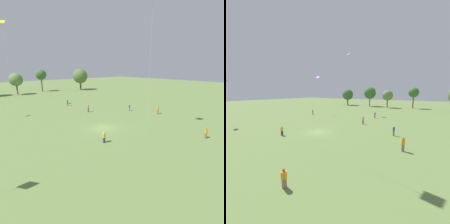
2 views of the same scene
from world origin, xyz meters
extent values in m
plane|color=olive|center=(0.00, 0.00, 0.00)|extent=(240.00, 240.00, 0.00)
cylinder|color=brown|center=(-24.39, 53.26, 1.83)|extent=(0.72, 0.72, 3.66)
sphere|color=#38662D|center=(-24.39, 53.26, 5.95)|extent=(6.10, 6.10, 6.10)
cylinder|color=brown|center=(-11.49, 54.25, 2.32)|extent=(0.53, 0.53, 4.65)
sphere|color=#38662D|center=(-11.49, 54.25, 6.95)|extent=(6.12, 6.12, 6.12)
cylinder|color=brown|center=(-1.68, 51.84, 1.99)|extent=(0.55, 0.55, 3.98)
sphere|color=#5B7F42|center=(-1.68, 51.84, 5.84)|extent=(4.96, 4.96, 4.96)
cylinder|color=brown|center=(9.03, 55.13, 2.80)|extent=(0.55, 0.55, 5.60)
sphere|color=#38662D|center=(9.03, 55.13, 7.29)|extent=(4.50, 4.50, 4.50)
cylinder|color=#847056|center=(15.34, -0.75, 0.47)|extent=(0.45, 0.45, 0.95)
cylinder|color=orange|center=(15.34, -0.75, 1.31)|extent=(0.53, 0.53, 0.73)
sphere|color=#A87A56|center=(15.34, -0.75, 1.80)|extent=(0.24, 0.24, 0.24)
cylinder|color=#847056|center=(12.65, 5.62, 0.46)|extent=(0.41, 0.41, 0.92)
cylinder|color=#2D5193|center=(12.65, 5.62, 1.22)|extent=(0.48, 0.48, 0.58)
sphere|color=beige|center=(12.65, 5.62, 1.63)|extent=(0.24, 0.24, 0.24)
cylinder|color=#847056|center=(3.69, 20.80, 0.46)|extent=(0.36, 0.36, 0.93)
cylinder|color=purple|center=(3.69, 20.80, 1.24)|extent=(0.43, 0.43, 0.63)
sphere|color=#A87A56|center=(3.69, 20.80, 1.67)|extent=(0.24, 0.24, 0.24)
cylinder|color=#847056|center=(8.98, -13.85, 0.40)|extent=(0.43, 0.43, 0.80)
cylinder|color=orange|center=(8.98, -13.85, 1.08)|extent=(0.50, 0.50, 0.56)
sphere|color=brown|center=(8.98, -13.85, 1.48)|extent=(0.24, 0.24, 0.24)
cylinder|color=#4C4C51|center=(4.30, 11.32, 0.45)|extent=(0.33, 0.33, 0.90)
cylinder|color=pink|center=(4.30, 11.32, 1.26)|extent=(0.39, 0.39, 0.71)
sphere|color=tan|center=(4.30, 11.32, 1.74)|extent=(0.24, 0.24, 0.24)
cylinder|color=#847056|center=(-15.89, 15.71, 0.38)|extent=(0.42, 0.42, 0.75)
cylinder|color=#2D5193|center=(-15.89, 15.71, 1.09)|extent=(0.50, 0.50, 0.68)
sphere|color=tan|center=(-15.89, 15.71, 1.56)|extent=(0.24, 0.24, 0.24)
cylinder|color=#333D5B|center=(-3.69, -4.96, 0.39)|extent=(0.55, 0.55, 0.78)
cylinder|color=gold|center=(-3.69, -4.96, 1.11)|extent=(0.64, 0.64, 0.67)
sphere|color=beige|center=(-3.69, -4.96, 1.57)|extent=(0.24, 0.24, 0.24)
cylinder|color=silver|center=(4.68, -5.99, 10.45)|extent=(0.01, 0.01, 20.89)
cube|color=yellow|center=(-8.49, 26.32, 20.60)|extent=(1.62, 1.53, 0.79)
cylinder|color=orange|center=(-8.49, 26.32, 19.51)|extent=(0.04, 0.04, 1.43)
cylinder|color=silver|center=(-8.49, 26.32, 10.30)|extent=(0.01, 0.01, 20.60)
cube|color=purple|center=(-16.25, 18.91, 12.51)|extent=(1.20, 1.07, 0.65)
cylinder|color=yellow|center=(-16.25, 18.91, 11.71)|extent=(0.04, 0.04, 1.00)
cylinder|color=silver|center=(-16.25, 18.91, 6.25)|extent=(0.01, 0.01, 12.51)
cylinder|color=silver|center=(-21.84, -6.35, 5.17)|extent=(0.01, 0.01, 10.33)
camera|label=1|loc=(-18.05, -23.33, 10.62)|focal=28.00mm
camera|label=2|loc=(18.71, -20.62, 7.60)|focal=24.00mm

